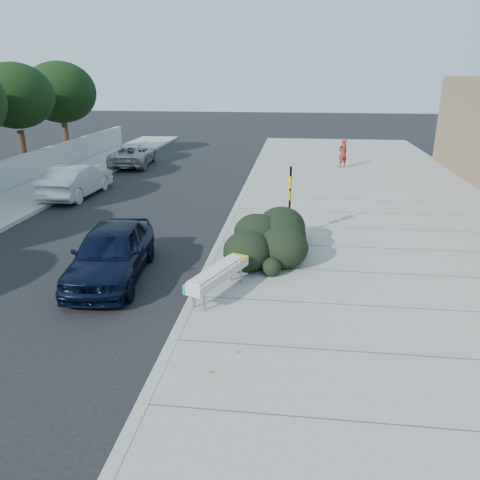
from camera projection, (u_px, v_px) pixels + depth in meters
The scene contains 14 objects.
ground at pixel (194, 302), 11.53m from camera, with size 120.00×120.00×0.00m, color black.
sidewalk_near at pixel (391, 240), 15.55m from camera, with size 11.20×50.00×0.15m, color gray.
curb_near at pixel (224, 234), 16.18m from camera, with size 0.22×50.00×0.17m, color #9E9E99.
curb_far at pixel (8, 225), 17.08m from camera, with size 0.22×50.00×0.17m, color #9E9E99.
tree_far_e at pixel (15, 96), 24.63m from camera, with size 4.00×4.00×5.90m.
tree_far_f at pixel (60, 92), 29.30m from camera, with size 4.40×4.40×6.07m.
bench at pixel (218, 274), 11.39m from camera, with size 1.30×2.27×0.69m.
bike_rack at pixel (249, 232), 14.46m from camera, with size 0.12×0.61×0.90m.
sign_post at pixel (289, 198), 15.18m from camera, with size 0.14×0.26×2.38m.
hedge at pixel (269, 231), 14.12m from camera, with size 1.81×3.63×1.36m, color black.
sedan_navy at pixel (111, 252), 12.64m from camera, with size 1.77×4.40×1.50m, color black.
wagon_silver at pixel (77, 180), 21.21m from camera, with size 1.56×4.46×1.47m, color silver.
suv_silver at pixel (133, 155), 28.34m from camera, with size 2.17×4.70×1.31m, color #9A9B9F.
pedestrian at pixel (343, 153), 26.94m from camera, with size 0.60×0.40×1.65m, color maroon.
Camera 1 is at (2.38, -10.14, 5.31)m, focal length 35.00 mm.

